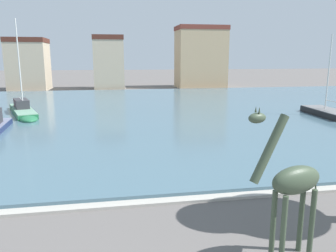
% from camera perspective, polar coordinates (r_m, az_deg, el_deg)
% --- Properties ---
extents(harbor_water, '(91.88, 44.33, 0.26)m').
position_cam_1_polar(harbor_water, '(34.84, -8.52, 2.58)').
color(harbor_water, '#476675').
rests_on(harbor_water, ground).
extents(quay_edge_coping, '(91.88, 0.50, 0.12)m').
position_cam_1_polar(quay_edge_coping, '(13.24, -5.79, -13.21)').
color(quay_edge_coping, '#ADA89E').
rests_on(quay_edge_coping, ground).
extents(giraffe_statue, '(2.53, 1.03, 4.48)m').
position_cam_1_polar(giraffe_statue, '(9.66, 20.68, -9.32)').
color(giraffe_statue, '#3D4C38').
rests_on(giraffe_statue, ground).
extents(sailboat_black, '(2.54, 6.99, 7.70)m').
position_cam_1_polar(sailboat_black, '(34.84, 25.31, 2.10)').
color(sailboat_black, black).
rests_on(sailboat_black, ground).
extents(sailboat_green, '(4.77, 9.66, 9.11)m').
position_cam_1_polar(sailboat_green, '(34.60, -23.73, 2.33)').
color(sailboat_green, '#236B42').
rests_on(sailboat_green, ground).
extents(townhouse_narrow_midrow, '(6.45, 6.70, 8.87)m').
position_cam_1_polar(townhouse_narrow_midrow, '(63.11, -22.94, 9.82)').
color(townhouse_narrow_midrow, '#C6B293').
rests_on(townhouse_narrow_midrow, ground).
extents(townhouse_end_terrace, '(5.22, 7.00, 9.34)m').
position_cam_1_polar(townhouse_end_terrace, '(60.58, -10.21, 10.73)').
color(townhouse_end_terrace, '#C6B293').
rests_on(townhouse_end_terrace, ground).
extents(townhouse_wide_warehouse, '(9.12, 6.19, 11.30)m').
position_cam_1_polar(townhouse_wide_warehouse, '(63.62, 5.66, 11.78)').
color(townhouse_wide_warehouse, tan).
rests_on(townhouse_wide_warehouse, ground).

